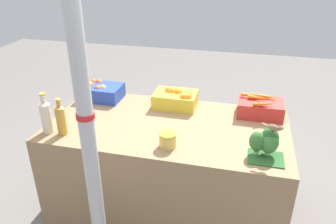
# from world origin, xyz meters

# --- Properties ---
(ground_plane) EXTENTS (10.00, 10.00, 0.00)m
(ground_plane) POSITION_xyz_m (0.00, 0.00, 0.00)
(ground_plane) COLOR slate
(market_table) EXTENTS (1.78, 0.95, 0.82)m
(market_table) POSITION_xyz_m (0.00, 0.00, 0.41)
(market_table) COLOR #937551
(market_table) RESTS_ON ground_plane
(support_pole) EXTENTS (0.10, 0.10, 2.26)m
(support_pole) POSITION_xyz_m (-0.24, -0.77, 1.13)
(support_pole) COLOR #B7BABF
(support_pole) RESTS_ON ground_plane
(apple_crate) EXTENTS (0.35, 0.25, 0.15)m
(apple_crate) POSITION_xyz_m (-0.69, 0.32, 0.89)
(apple_crate) COLOR #2847B7
(apple_crate) RESTS_ON market_table
(orange_crate) EXTENTS (0.35, 0.25, 0.16)m
(orange_crate) POSITION_xyz_m (-0.00, 0.31, 0.90)
(orange_crate) COLOR gold
(orange_crate) RESTS_ON market_table
(carrot_crate) EXTENTS (0.35, 0.25, 0.16)m
(carrot_crate) POSITION_xyz_m (0.67, 0.32, 0.89)
(carrot_crate) COLOR red
(carrot_crate) RESTS_ON market_table
(broccoli_pile) EXTENTS (0.22, 0.19, 0.20)m
(broccoli_pile) POSITION_xyz_m (0.70, -0.26, 0.92)
(broccoli_pile) COLOR #2D602D
(broccoli_pile) RESTS_ON market_table
(juice_bottle_cloudy) EXTENTS (0.08, 0.08, 0.30)m
(juice_bottle_cloudy) POSITION_xyz_m (-0.81, -0.32, 0.95)
(juice_bottle_cloudy) COLOR beige
(juice_bottle_cloudy) RESTS_ON market_table
(juice_bottle_amber) EXTENTS (0.07, 0.07, 0.27)m
(juice_bottle_amber) POSITION_xyz_m (-0.69, -0.32, 0.94)
(juice_bottle_amber) COLOR gold
(juice_bottle_amber) RESTS_ON market_table
(pickle_jar) EXTENTS (0.12, 0.12, 0.10)m
(pickle_jar) POSITION_xyz_m (0.07, -0.31, 0.87)
(pickle_jar) COLOR #DBBC56
(pickle_jar) RESTS_ON market_table
(sparrow_bird) EXTENTS (0.13, 0.07, 0.05)m
(sparrow_bird) POSITION_xyz_m (0.73, -0.30, 1.05)
(sparrow_bird) COLOR #4C3D2D
(sparrow_bird) RESTS_ON broccoli_pile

